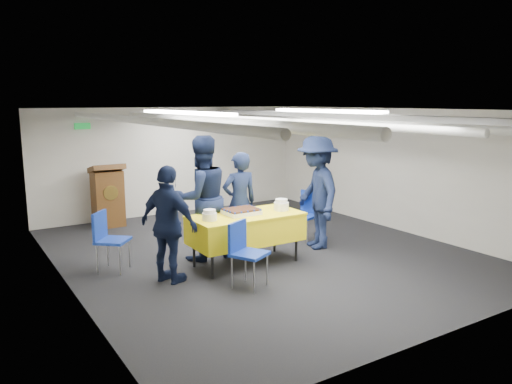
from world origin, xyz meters
TOP-DOWN VIEW (x-y plane):
  - ground at (0.00, 0.00)m, footprint 7.00×7.00m
  - room_shell at (0.09, 0.41)m, footprint 6.00×7.00m
  - serving_table at (-0.52, -0.39)m, footprint 1.69×0.83m
  - sheet_cake at (-0.57, -0.34)m, footprint 0.51×0.40m
  - plate_stack_left at (-1.15, -0.44)m, footprint 0.21×0.21m
  - plate_stack_right at (0.09, -0.44)m, footprint 0.23×0.23m
  - podium at (-1.60, 3.05)m, footprint 0.62×0.53m
  - chair_near at (-1.00, -1.14)m, footprint 0.57×0.57m
  - chair_right at (1.09, 0.18)m, footprint 0.53×0.53m
  - chair_left at (-2.36, 0.44)m, footprint 0.59×0.59m
  - sailor_a at (-0.25, 0.25)m, footprint 0.63×0.44m
  - sailor_b at (-0.95, 0.21)m, footprint 0.94×0.73m
  - sailor_c at (-1.78, -0.49)m, footprint 0.76×1.02m
  - sailor_d at (0.94, -0.26)m, footprint 1.03×1.37m

SIDE VIEW (x-z plane):
  - ground at x=0.00m, z-range 0.00..0.00m
  - chair_near at x=-1.00m, z-range 0.10..0.97m
  - chair_right at x=1.09m, z-range 0.10..0.97m
  - chair_left at x=-2.36m, z-range 0.10..0.97m
  - serving_table at x=-0.52m, z-range 0.17..0.94m
  - podium at x=-1.60m, z-range -0.01..1.24m
  - sailor_c at x=-1.78m, z-range 0.00..1.60m
  - sheet_cake at x=-0.57m, z-range 0.77..0.86m
  - sailor_a at x=-0.25m, z-range 0.00..1.63m
  - plate_stack_left at x=-1.15m, z-range 0.76..0.92m
  - plate_stack_right at x=0.09m, z-range 0.76..0.94m
  - sailor_d at x=0.94m, z-range 0.00..1.89m
  - sailor_b at x=-0.95m, z-range 0.00..1.93m
  - room_shell at x=0.09m, z-range 0.66..2.96m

